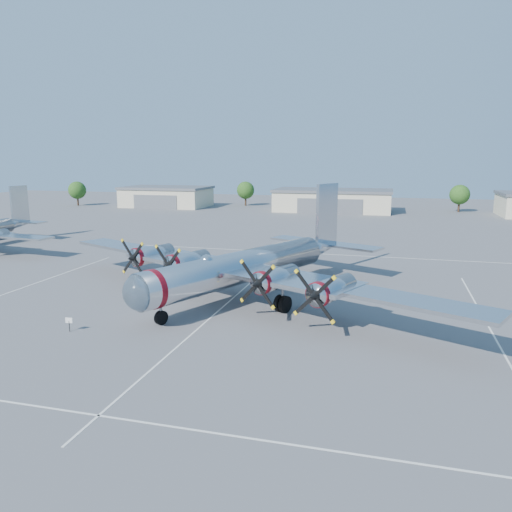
% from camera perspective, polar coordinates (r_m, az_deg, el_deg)
% --- Properties ---
extents(ground, '(260.00, 260.00, 0.00)m').
position_cam_1_polar(ground, '(46.88, -2.93, -5.08)').
color(ground, '#5A5A5D').
rests_on(ground, ground).
extents(parking_lines, '(60.00, 50.08, 0.01)m').
position_cam_1_polar(parking_lines, '(45.29, -3.62, -5.67)').
color(parking_lines, silver).
rests_on(parking_lines, ground).
extents(hangar_west, '(22.60, 14.60, 5.40)m').
position_cam_1_polar(hangar_west, '(138.39, -10.18, 6.71)').
color(hangar_west, beige).
rests_on(hangar_west, ground).
extents(hangar_center, '(28.60, 14.60, 5.40)m').
position_cam_1_polar(hangar_center, '(125.93, 8.79, 6.33)').
color(hangar_center, beige).
rests_on(hangar_center, ground).
extents(tree_far_west, '(4.80, 4.80, 6.64)m').
position_cam_1_polar(tree_far_west, '(147.41, -19.76, 7.08)').
color(tree_far_west, '#382619').
rests_on(tree_far_west, ground).
extents(tree_west, '(4.80, 4.80, 6.64)m').
position_cam_1_polar(tree_west, '(138.66, -1.20, 7.52)').
color(tree_west, '#382619').
rests_on(tree_west, ground).
extents(tree_east, '(4.80, 4.80, 6.64)m').
position_cam_1_polar(tree_east, '(132.00, 22.25, 6.51)').
color(tree_east, '#382619').
rests_on(tree_east, ground).
extents(main_bomber_b29, '(55.34, 48.19, 10.25)m').
position_cam_1_polar(main_bomber_b29, '(48.22, -0.70, -4.60)').
color(main_bomber_b29, silver).
rests_on(main_bomber_b29, ground).
extents(info_placard, '(0.58, 0.08, 1.11)m').
position_cam_1_polar(info_placard, '(41.04, -20.59, -7.05)').
color(info_placard, black).
rests_on(info_placard, ground).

